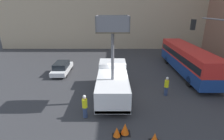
{
  "coord_description": "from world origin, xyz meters",
  "views": [
    {
      "loc": [
        -0.83,
        -14.74,
        7.57
      ],
      "look_at": [
        -0.78,
        0.38,
        2.13
      ],
      "focal_mm": 28.0,
      "sensor_mm": 36.0,
      "label": 1
    }
  ],
  "objects": [
    {
      "name": "ground_plane",
      "position": [
        0.0,
        0.0,
        0.0
      ],
      "size": [
        120.0,
        120.0,
        0.0
      ],
      "primitive_type": "plane",
      "color": "#333335"
    },
    {
      "name": "utility_truck",
      "position": [
        -0.78,
        -0.48,
        1.49
      ],
      "size": [
        2.59,
        7.21,
        7.02
      ],
      "color": "white",
      "rests_on": "ground_plane"
    },
    {
      "name": "city_bus",
      "position": [
        8.1,
        5.22,
        1.88
      ],
      "size": [
        2.54,
        12.38,
        3.18
      ],
      "rotation": [
        0.0,
        0.0,
        1.22
      ],
      "color": "navy",
      "rests_on": "ground_plane"
    },
    {
      "name": "traffic_light_pole",
      "position": [
        8.71,
        1.0,
        4.65
      ],
      "size": [
        4.04,
        3.79,
        6.9
      ],
      "color": "slate",
      "rests_on": "ground_plane"
    },
    {
      "name": "road_worker_near_truck",
      "position": [
        -2.77,
        -3.88,
        0.9
      ],
      "size": [
        0.38,
        0.38,
        1.8
      ],
      "rotation": [
        0.0,
        0.0,
        3.04
      ],
      "color": "navy",
      "rests_on": "ground_plane"
    },
    {
      "name": "road_worker_directing",
      "position": [
        4.07,
        -0.48,
        0.89
      ],
      "size": [
        0.38,
        0.38,
        1.79
      ],
      "rotation": [
        0.0,
        0.0,
        1.99
      ],
      "color": "navy",
      "rests_on": "ground_plane"
    },
    {
      "name": "traffic_cone_near_truck",
      "position": [
        -0.01,
        -5.67,
        0.36
      ],
      "size": [
        0.67,
        0.67,
        0.77
      ],
      "color": "black",
      "rests_on": "ground_plane"
    },
    {
      "name": "traffic_cone_mid_road",
      "position": [
        1.69,
        -6.43,
        0.32
      ],
      "size": [
        0.59,
        0.59,
        0.67
      ],
      "color": "black",
      "rests_on": "ground_plane"
    },
    {
      "name": "traffic_cone_far_side",
      "position": [
        -0.53,
        -5.92,
        0.31
      ],
      "size": [
        0.58,
        0.58,
        0.67
      ],
      "color": "black",
      "rests_on": "ground_plane"
    },
    {
      "name": "parked_car_curbside",
      "position": [
        -6.86,
        5.12,
        0.72
      ],
      "size": [
        1.7,
        4.41,
        1.42
      ],
      "color": "silver",
      "rests_on": "ground_plane"
    }
  ]
}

